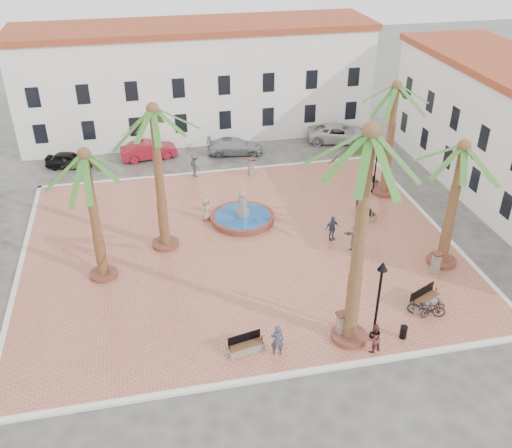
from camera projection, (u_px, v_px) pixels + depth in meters
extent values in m
plane|color=#56544F|center=(240.00, 248.00, 35.25)|extent=(120.00, 120.00, 0.00)
cube|color=#BD6C51|center=(240.00, 247.00, 35.21)|extent=(26.00, 22.00, 0.15)
cube|color=silver|center=(214.00, 172.00, 44.46)|extent=(26.30, 0.30, 0.16)
cube|color=silver|center=(285.00, 375.00, 25.96)|extent=(26.30, 0.30, 0.16)
cube|color=silver|center=(434.00, 224.00, 37.56)|extent=(0.30, 22.30, 0.16)
cube|color=silver|center=(19.00, 273.00, 32.86)|extent=(0.30, 22.30, 0.16)
cube|color=white|center=(197.00, 83.00, 49.77)|extent=(30.00, 7.00, 9.00)
cube|color=#A04125|center=(194.00, 26.00, 47.34)|extent=(30.40, 7.40, 0.50)
cube|color=black|center=(41.00, 134.00, 45.64)|extent=(1.00, 0.12, 1.60)
cube|color=black|center=(89.00, 130.00, 46.32)|extent=(1.00, 0.12, 1.60)
cube|color=black|center=(136.00, 127.00, 47.00)|extent=(1.00, 0.12, 1.60)
cube|color=black|center=(181.00, 123.00, 47.68)|extent=(1.00, 0.12, 1.60)
cube|color=black|center=(225.00, 120.00, 48.36)|extent=(1.00, 0.12, 1.60)
cube|color=black|center=(268.00, 117.00, 49.03)|extent=(1.00, 0.12, 1.60)
cube|color=black|center=(310.00, 114.00, 49.71)|extent=(1.00, 0.12, 1.60)
cube|color=black|center=(351.00, 110.00, 50.39)|extent=(1.00, 0.12, 1.60)
cube|color=black|center=(33.00, 97.00, 44.11)|extent=(1.00, 0.12, 1.60)
cube|color=black|center=(83.00, 94.00, 44.79)|extent=(1.00, 0.12, 1.60)
cube|color=black|center=(131.00, 91.00, 45.47)|extent=(1.00, 0.12, 1.60)
cube|color=black|center=(178.00, 88.00, 46.15)|extent=(1.00, 0.12, 1.60)
cube|color=black|center=(224.00, 85.00, 46.82)|extent=(1.00, 0.12, 1.60)
cube|color=black|center=(269.00, 82.00, 47.50)|extent=(1.00, 0.12, 1.60)
cube|color=black|center=(312.00, 80.00, 48.18)|extent=(1.00, 0.12, 1.60)
cube|color=black|center=(354.00, 77.00, 48.86)|extent=(1.00, 0.12, 1.60)
cube|color=black|center=(507.00, 205.00, 35.39)|extent=(0.12, 1.00, 1.60)
cube|color=black|center=(475.00, 180.00, 38.51)|extent=(0.12, 1.00, 1.60)
cube|color=black|center=(448.00, 158.00, 41.63)|extent=(0.12, 1.00, 1.60)
cube|color=black|center=(425.00, 139.00, 44.76)|extent=(0.12, 1.00, 1.60)
cube|color=black|center=(404.00, 122.00, 47.88)|extent=(0.12, 1.00, 1.60)
cube|color=black|center=(484.00, 138.00, 36.98)|extent=(0.12, 1.00, 1.60)
cube|color=black|center=(455.00, 118.00, 40.10)|extent=(0.12, 1.00, 1.60)
cube|color=black|center=(431.00, 102.00, 43.22)|extent=(0.12, 1.00, 1.60)
cube|color=black|center=(409.00, 87.00, 46.35)|extent=(0.12, 1.00, 1.60)
cylinder|color=brown|center=(243.00, 218.00, 37.74)|extent=(4.18, 4.18, 0.40)
cylinder|color=#194C8C|center=(243.00, 216.00, 37.65)|extent=(3.68, 3.68, 0.06)
cylinder|color=gray|center=(243.00, 215.00, 37.64)|extent=(0.90, 0.90, 0.80)
cylinder|color=gray|center=(242.00, 205.00, 37.23)|extent=(0.60, 0.60, 1.19)
sphere|color=gray|center=(242.00, 195.00, 36.85)|extent=(0.44, 0.44, 0.44)
cylinder|color=brown|center=(166.00, 244.00, 35.16)|extent=(1.63, 1.63, 0.24)
cylinder|color=brown|center=(159.00, 180.00, 32.92)|extent=(0.53, 0.53, 8.55)
sphere|color=brown|center=(153.00, 109.00, 30.74)|extent=(0.71, 0.71, 0.71)
cylinder|color=brown|center=(104.00, 274.00, 32.42)|extent=(1.58, 1.58, 0.24)
cylinder|color=brown|center=(94.00, 217.00, 30.50)|extent=(0.51, 0.51, 7.30)
sphere|color=brown|center=(84.00, 154.00, 28.64)|extent=(0.69, 0.69, 0.69)
cylinder|color=brown|center=(349.00, 336.00, 27.94)|extent=(1.76, 1.76, 0.26)
cylinder|color=brown|center=(359.00, 243.00, 25.18)|extent=(0.57, 0.57, 10.53)
sphere|color=brown|center=(371.00, 131.00, 22.50)|extent=(0.77, 0.77, 0.77)
cylinder|color=brown|center=(441.00, 261.00, 33.57)|extent=(1.68, 1.68, 0.25)
cylinder|color=brown|center=(452.00, 206.00, 31.69)|extent=(0.55, 0.55, 7.14)
sphere|color=brown|center=(464.00, 146.00, 29.86)|extent=(0.74, 0.74, 0.74)
cylinder|color=brown|center=(383.00, 192.00, 41.15)|extent=(1.58, 1.58, 0.24)
cylinder|color=brown|center=(390.00, 140.00, 39.11)|extent=(0.51, 0.51, 7.73)
sphere|color=brown|center=(397.00, 85.00, 37.14)|extent=(0.69, 0.69, 0.69)
cube|color=gray|center=(246.00, 348.00, 27.10)|extent=(1.83, 0.89, 0.39)
cube|color=#56351E|center=(246.00, 345.00, 26.99)|extent=(1.73, 0.82, 0.06)
cube|color=black|center=(244.00, 338.00, 27.02)|extent=(1.64, 0.39, 0.49)
cylinder|color=black|center=(230.00, 348.00, 26.64)|extent=(0.05, 0.05, 0.29)
cylinder|color=black|center=(262.00, 338.00, 27.22)|extent=(0.05, 0.05, 0.29)
cube|color=gray|center=(424.00, 302.00, 30.07)|extent=(2.01, 1.36, 0.43)
cube|color=#56351E|center=(425.00, 298.00, 29.94)|extent=(1.89, 1.26, 0.06)
cube|color=black|center=(422.00, 292.00, 29.96)|extent=(1.68, 0.82, 0.54)
cylinder|color=black|center=(414.00, 303.00, 29.40)|extent=(0.05, 0.05, 0.32)
cylinder|color=black|center=(436.00, 290.00, 30.35)|extent=(0.05, 0.05, 0.32)
cube|color=gray|center=(366.00, 213.00, 38.31)|extent=(0.89, 1.92, 0.41)
cube|color=#56351E|center=(366.00, 210.00, 38.19)|extent=(0.82, 1.81, 0.06)
cube|color=black|center=(364.00, 207.00, 37.98)|extent=(0.37, 1.72, 0.51)
cylinder|color=black|center=(373.00, 214.00, 37.44)|extent=(0.05, 0.05, 0.31)
cylinder|color=black|center=(359.00, 203.00, 38.82)|extent=(0.05, 0.05, 0.31)
cube|color=gray|center=(369.00, 181.00, 42.49)|extent=(1.11, 1.86, 0.40)
cube|color=#56351E|center=(369.00, 178.00, 42.37)|extent=(1.03, 1.75, 0.06)
cube|color=black|center=(367.00, 176.00, 42.14)|extent=(0.61, 1.60, 0.50)
cylinder|color=black|center=(377.00, 181.00, 41.69)|extent=(0.05, 0.05, 0.30)
cylinder|color=black|center=(362.00, 173.00, 42.93)|extent=(0.05, 0.05, 0.30)
cylinder|color=black|center=(373.00, 335.00, 28.04)|extent=(0.40, 0.40, 0.18)
cylinder|color=black|center=(378.00, 303.00, 27.02)|extent=(0.13, 0.13, 3.96)
cone|color=black|center=(383.00, 266.00, 25.93)|extent=(0.48, 0.48, 0.44)
sphere|color=beige|center=(382.00, 269.00, 26.01)|extent=(0.26, 0.26, 0.26)
cylinder|color=black|center=(373.00, 191.00, 41.33)|extent=(0.32, 0.32, 0.14)
cylinder|color=black|center=(375.00, 171.00, 40.49)|extent=(0.11, 0.11, 3.24)
cone|color=black|center=(378.00, 148.00, 39.60)|extent=(0.40, 0.40, 0.36)
sphere|color=beige|center=(378.00, 150.00, 39.66)|extent=(0.22, 0.22, 0.22)
cube|color=gray|center=(341.00, 326.00, 27.80)|extent=(0.45, 0.45, 1.31)
cube|color=brown|center=(342.00, 314.00, 27.44)|extent=(0.57, 0.57, 0.10)
cube|color=gray|center=(251.00, 168.00, 43.49)|extent=(0.46, 0.46, 1.27)
cube|color=brown|center=(251.00, 159.00, 43.14)|extent=(0.58, 0.58, 0.10)
cube|color=gray|center=(436.00, 264.00, 32.42)|extent=(0.41, 0.41, 1.24)
cube|color=brown|center=(438.00, 254.00, 32.08)|extent=(0.52, 0.52, 0.10)
cylinder|color=black|center=(403.00, 332.00, 27.86)|extent=(0.36, 0.36, 0.69)
imported|color=#37384F|center=(277.00, 340.00, 26.62)|extent=(0.67, 0.49, 1.70)
imported|color=black|center=(427.00, 307.00, 29.26)|extent=(2.02, 1.42, 1.01)
imported|color=#572825|center=(374.00, 338.00, 26.84)|extent=(0.91, 0.80, 1.57)
imported|color=black|center=(433.00, 308.00, 29.23)|extent=(1.62, 0.77, 0.94)
imported|color=tan|center=(206.00, 210.00, 37.57)|extent=(0.88, 0.85, 1.52)
imported|color=#314357|center=(332.00, 228.00, 35.42)|extent=(1.03, 0.62, 1.65)
imported|color=#414246|center=(195.00, 165.00, 43.17)|extent=(1.14, 1.39, 1.88)
imported|color=#716557|center=(355.00, 239.00, 34.21)|extent=(1.01, 1.72, 1.76)
imported|color=black|center=(70.00, 160.00, 45.08)|extent=(3.94, 2.26, 1.26)
imported|color=maroon|center=(149.00, 150.00, 46.47)|extent=(4.69, 2.17, 1.49)
imported|color=#95969D|center=(235.00, 146.00, 47.37)|extent=(4.81, 2.52, 1.33)
imported|color=beige|center=(339.00, 133.00, 49.58)|extent=(5.96, 3.82, 1.53)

